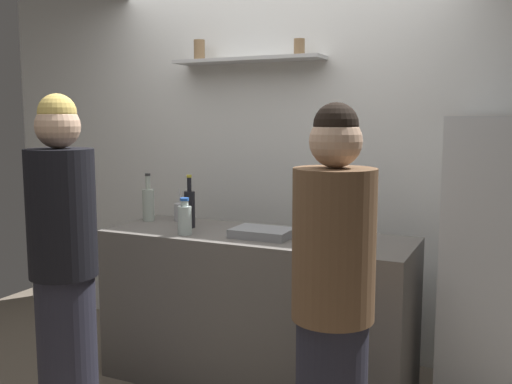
# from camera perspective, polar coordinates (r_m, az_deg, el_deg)

# --- Properties ---
(back_wall_assembly) EXTENTS (4.80, 0.32, 2.60)m
(back_wall_assembly) POSITION_cam_1_polar(r_m,az_deg,el_deg) (4.03, 2.59, 3.05)
(back_wall_assembly) COLOR white
(back_wall_assembly) RESTS_ON ground
(refrigerator) EXTENTS (0.67, 0.65, 1.62)m
(refrigerator) POSITION_cam_1_polar(r_m,az_deg,el_deg) (3.42, 23.95, -6.78)
(refrigerator) COLOR silver
(refrigerator) RESTS_ON ground
(counter) EXTENTS (1.84, 0.64, 0.93)m
(counter) POSITION_cam_1_polar(r_m,az_deg,el_deg) (3.50, 0.00, -11.67)
(counter) COLOR #66605B
(counter) RESTS_ON ground
(baking_pan) EXTENTS (0.34, 0.24, 0.05)m
(baking_pan) POSITION_cam_1_polar(r_m,az_deg,el_deg) (3.29, 0.64, -4.09)
(baking_pan) COLOR gray
(baking_pan) RESTS_ON counter
(utensil_holder) EXTENTS (0.09, 0.09, 0.22)m
(utensil_holder) POSITION_cam_1_polar(r_m,az_deg,el_deg) (3.83, -7.48, -1.98)
(utensil_holder) COLOR #B2B2B7
(utensil_holder) RESTS_ON counter
(wine_bottle_dark_glass) EXTENTS (0.07, 0.07, 0.33)m
(wine_bottle_dark_glass) POSITION_cam_1_polar(r_m,az_deg,el_deg) (3.58, -6.65, -1.55)
(wine_bottle_dark_glass) COLOR black
(wine_bottle_dark_glass) RESTS_ON counter
(wine_bottle_amber_glass) EXTENTS (0.07, 0.07, 0.35)m
(wine_bottle_amber_glass) POSITION_cam_1_polar(r_m,az_deg,el_deg) (2.99, 8.77, -3.31)
(wine_bottle_amber_glass) COLOR #472814
(wine_bottle_amber_glass) RESTS_ON counter
(wine_bottle_pale_glass) EXTENTS (0.08, 0.08, 0.32)m
(wine_bottle_pale_glass) POSITION_cam_1_polar(r_m,az_deg,el_deg) (3.86, -10.70, -1.11)
(wine_bottle_pale_glass) COLOR #B2BFB2
(wine_bottle_pale_glass) RESTS_ON counter
(water_bottle_plastic) EXTENTS (0.08, 0.08, 0.22)m
(water_bottle_plastic) POSITION_cam_1_polar(r_m,az_deg,el_deg) (3.37, -7.12, -2.67)
(water_bottle_plastic) COLOR silver
(water_bottle_plastic) RESTS_ON counter
(person_brown_jacket) EXTENTS (0.34, 0.34, 1.67)m
(person_brown_jacket) POSITION_cam_1_polar(r_m,az_deg,el_deg) (2.42, 7.66, -11.50)
(person_brown_jacket) COLOR #262633
(person_brown_jacket) RESTS_ON ground
(person_blonde) EXTENTS (0.34, 0.34, 1.73)m
(person_blonde) POSITION_cam_1_polar(r_m,az_deg,el_deg) (3.08, -18.62, -7.08)
(person_blonde) COLOR #262633
(person_blonde) RESTS_ON ground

